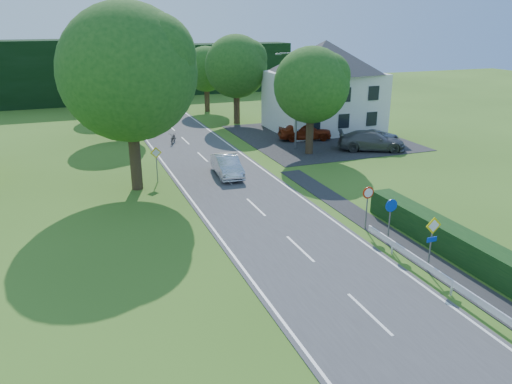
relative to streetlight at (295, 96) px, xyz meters
name	(u,v)px	position (x,y,z in m)	size (l,w,h in m)	color
road	(244,197)	(-8.06, -10.00, -4.44)	(7.00, 80.00, 0.04)	#3E3E41
parking_pad	(318,137)	(3.94, 3.00, -4.44)	(14.00, 16.00, 0.04)	black
line_edge_left	(194,203)	(-11.31, -10.00, -4.42)	(0.12, 80.00, 0.01)	white
line_edge_right	(292,190)	(-4.81, -10.00, -4.42)	(0.12, 80.00, 0.01)	white
line_centre	(244,196)	(-8.06, -10.00, -4.42)	(0.12, 80.00, 0.01)	white
tree_main	(130,99)	(-14.06, -6.00, 1.36)	(9.40, 9.40, 11.64)	#1B4B16
tree_left_far	(120,90)	(-13.06, 10.00, -0.17)	(7.00, 7.00, 8.58)	#1B4B16
tree_right_far	(236,80)	(-1.06, 12.00, 0.08)	(7.40, 7.40, 9.09)	#1B4B16
tree_left_back	(112,79)	(-12.56, 22.00, -0.43)	(6.60, 6.60, 8.07)	#1B4B16
tree_right_back	(206,79)	(-2.06, 20.00, -0.68)	(6.20, 6.20, 7.56)	#1B4B16
tree_right_mid	(311,101)	(0.44, -2.00, -0.17)	(7.00, 7.00, 8.58)	#1B4B16
treeline_right	(190,69)	(-0.06, 36.00, -0.96)	(30.00, 5.00, 7.00)	black
house_white	(324,85)	(5.94, 6.00, -0.06)	(10.60, 8.40, 8.60)	silver
streetlight	(295,96)	(0.00, 0.00, 0.00)	(2.03, 0.18, 8.00)	slate
sign_priority_right	(432,234)	(-3.76, -22.02, -2.67)	(0.78, 0.09, 2.59)	slate
sign_roundabout	(390,213)	(-3.76, -19.02, -2.79)	(0.64, 0.08, 2.37)	slate
sign_speed_limit	(368,198)	(-3.76, -17.03, -2.70)	(0.64, 0.11, 2.37)	slate
sign_priority_left	(156,157)	(-12.56, -5.02, -2.75)	(0.78, 0.09, 2.44)	slate
moving_car	(227,166)	(-7.74, -5.48, -3.69)	(1.55, 4.46, 1.47)	silver
motorcycle	(173,138)	(-9.26, 5.41, -3.93)	(0.65, 1.86, 0.98)	black
parked_car_red	(305,131)	(2.26, 2.55, -3.60)	(1.93, 4.81, 1.64)	maroon
parked_car_silver_a	(306,128)	(3.01, 3.73, -3.63)	(1.69, 4.85, 1.60)	#B8B9BD
parked_car_grey	(372,141)	(5.81, -2.89, -3.62)	(2.25, 5.54, 1.61)	#4D4E52
parked_car_silver_b	(376,137)	(7.46, -1.08, -3.80)	(2.06, 4.47, 1.24)	#9F9FA6
parasol	(307,123)	(3.51, 4.57, -3.33)	(2.39, 2.44, 2.19)	#AB1E0D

